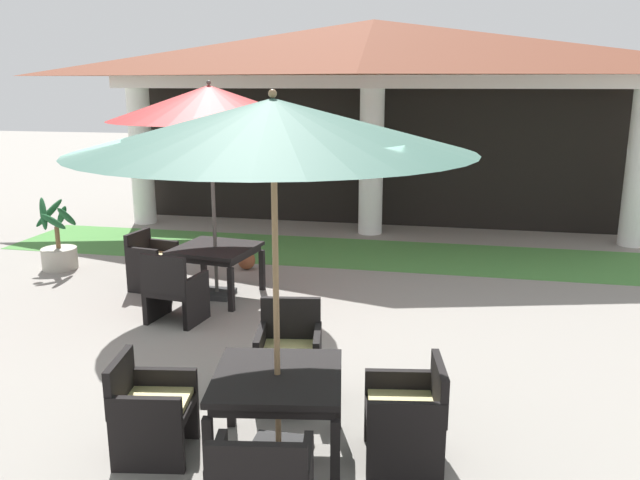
{
  "coord_description": "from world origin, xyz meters",
  "views": [
    {
      "loc": [
        1.54,
        -5.02,
        2.87
      ],
      "look_at": [
        0.19,
        1.49,
        1.24
      ],
      "focal_mm": 36.05,
      "sensor_mm": 36.0,
      "label": 1
    }
  ],
  "objects_px": {
    "patio_chair_near_foreground_west": "(151,410)",
    "patio_umbrella_mid_left": "(209,104)",
    "patio_chair_mid_left_south": "(174,291)",
    "patio_umbrella_near_foreground": "(273,128)",
    "patio_table_near_foreground": "(278,385)",
    "patio_table_mid_left": "(215,253)",
    "patio_chair_near_foreground_east": "(408,414)",
    "patio_chair_mid_left_west": "(151,261)",
    "terracotta_urn": "(246,260)",
    "patio_chair_near_foreground_north": "(289,355)",
    "potted_palm_left_edge": "(59,250)"
  },
  "relations": [
    {
      "from": "patio_table_near_foreground",
      "to": "potted_palm_left_edge",
      "type": "bearing_deg",
      "value": 137.57
    },
    {
      "from": "patio_chair_mid_left_south",
      "to": "patio_chair_mid_left_west",
      "type": "bearing_deg",
      "value": 134.71
    },
    {
      "from": "patio_table_near_foreground",
      "to": "terracotta_urn",
      "type": "height_order",
      "value": "patio_table_near_foreground"
    },
    {
      "from": "patio_chair_near_foreground_north",
      "to": "patio_chair_near_foreground_east",
      "type": "xyz_separation_m",
      "value": [
        1.16,
        -0.83,
        -0.03
      ]
    },
    {
      "from": "patio_chair_near_foreground_east",
      "to": "potted_palm_left_edge",
      "type": "distance_m",
      "value": 7.17
    },
    {
      "from": "patio_umbrella_near_foreground",
      "to": "patio_chair_near_foreground_west",
      "type": "height_order",
      "value": "patio_umbrella_near_foreground"
    },
    {
      "from": "patio_chair_mid_left_south",
      "to": "patio_chair_near_foreground_east",
      "type": "bearing_deg",
      "value": -30.38
    },
    {
      "from": "potted_palm_left_edge",
      "to": "terracotta_urn",
      "type": "bearing_deg",
      "value": 11.12
    },
    {
      "from": "patio_chair_near_foreground_north",
      "to": "patio_umbrella_mid_left",
      "type": "xyz_separation_m",
      "value": [
        -1.71,
        2.62,
        2.19
      ]
    },
    {
      "from": "patio_table_mid_left",
      "to": "patio_umbrella_mid_left",
      "type": "xyz_separation_m",
      "value": [
        0.0,
        -0.0,
        1.99
      ]
    },
    {
      "from": "patio_umbrella_near_foreground",
      "to": "terracotta_urn",
      "type": "bearing_deg",
      "value": 110.83
    },
    {
      "from": "patio_table_near_foreground",
      "to": "patio_chair_near_foreground_north",
      "type": "relative_size",
      "value": 1.24
    },
    {
      "from": "patio_chair_near_foreground_west",
      "to": "patio_chair_near_foreground_east",
      "type": "relative_size",
      "value": 1.0
    },
    {
      "from": "patio_chair_near_foreground_east",
      "to": "patio_umbrella_mid_left",
      "type": "bearing_deg",
      "value": 30.26
    },
    {
      "from": "patio_table_near_foreground",
      "to": "patio_chair_near_foreground_east",
      "type": "height_order",
      "value": "patio_chair_near_foreground_east"
    },
    {
      "from": "patio_table_near_foreground",
      "to": "patio_umbrella_near_foreground",
      "type": "xyz_separation_m",
      "value": [
        -0.0,
        0.0,
        1.96
      ]
    },
    {
      "from": "patio_table_near_foreground",
      "to": "patio_chair_near_foreground_west",
      "type": "bearing_deg",
      "value": -170.53
    },
    {
      "from": "patio_table_mid_left",
      "to": "patio_umbrella_near_foreground",
      "type": "bearing_deg",
      "value": -62.57
    },
    {
      "from": "patio_chair_near_foreground_east",
      "to": "patio_chair_near_foreground_north",
      "type": "bearing_deg",
      "value": 44.9
    },
    {
      "from": "patio_chair_near_foreground_north",
      "to": "patio_table_mid_left",
      "type": "relative_size",
      "value": 0.79
    },
    {
      "from": "patio_umbrella_near_foreground",
      "to": "patio_chair_near_foreground_east",
      "type": "xyz_separation_m",
      "value": [
        0.99,
        0.17,
        -2.18
      ]
    },
    {
      "from": "patio_chair_near_foreground_north",
      "to": "patio_chair_near_foreground_west",
      "type": "distance_m",
      "value": 1.42
    },
    {
      "from": "patio_table_near_foreground",
      "to": "patio_chair_near_foreground_west",
      "type": "distance_m",
      "value": 1.03
    },
    {
      "from": "patio_chair_near_foreground_west",
      "to": "patio_chair_mid_left_west",
      "type": "bearing_deg",
      "value": -163.43
    },
    {
      "from": "patio_umbrella_near_foreground",
      "to": "patio_chair_mid_left_west",
      "type": "bearing_deg",
      "value": 127.71
    },
    {
      "from": "patio_chair_near_foreground_west",
      "to": "patio_chair_mid_left_west",
      "type": "distance_m",
      "value": 4.37
    },
    {
      "from": "patio_chair_near_foreground_north",
      "to": "terracotta_urn",
      "type": "height_order",
      "value": "patio_chair_near_foreground_north"
    },
    {
      "from": "patio_table_near_foreground",
      "to": "terracotta_urn",
      "type": "bearing_deg",
      "value": 110.83
    },
    {
      "from": "patio_chair_mid_left_south",
      "to": "patio_chair_mid_left_west",
      "type": "relative_size",
      "value": 1.1
    },
    {
      "from": "patio_table_near_foreground",
      "to": "terracotta_urn",
      "type": "relative_size",
      "value": 2.99
    },
    {
      "from": "patio_chair_near_foreground_east",
      "to": "patio_chair_mid_left_west",
      "type": "bearing_deg",
      "value": 37.84
    },
    {
      "from": "patio_umbrella_near_foreground",
      "to": "terracotta_urn",
      "type": "xyz_separation_m",
      "value": [
        -1.89,
        4.96,
        -2.42
      ]
    },
    {
      "from": "patio_umbrella_near_foreground",
      "to": "patio_umbrella_mid_left",
      "type": "xyz_separation_m",
      "value": [
        -1.87,
        3.61,
        0.04
      ]
    },
    {
      "from": "patio_chair_mid_left_south",
      "to": "potted_palm_left_edge",
      "type": "relative_size",
      "value": 0.77
    },
    {
      "from": "patio_chair_near_foreground_west",
      "to": "patio_umbrella_mid_left",
      "type": "xyz_separation_m",
      "value": [
        -0.89,
        3.78,
        2.23
      ]
    },
    {
      "from": "patio_umbrella_mid_left",
      "to": "patio_chair_mid_left_south",
      "type": "height_order",
      "value": "patio_umbrella_mid_left"
    },
    {
      "from": "patio_table_near_foreground",
      "to": "patio_umbrella_near_foreground",
      "type": "distance_m",
      "value": 1.96
    },
    {
      "from": "patio_umbrella_near_foreground",
      "to": "patio_umbrella_mid_left",
      "type": "bearing_deg",
      "value": 117.43
    },
    {
      "from": "patio_table_near_foreground",
      "to": "patio_table_mid_left",
      "type": "bearing_deg",
      "value": 117.43
    },
    {
      "from": "terracotta_urn",
      "to": "patio_chair_near_foreground_north",
      "type": "bearing_deg",
      "value": -66.54
    },
    {
      "from": "patio_chair_near_foreground_north",
      "to": "patio_chair_mid_left_west",
      "type": "bearing_deg",
      "value": -54.73
    },
    {
      "from": "patio_chair_mid_left_south",
      "to": "potted_palm_left_edge",
      "type": "distance_m",
      "value": 3.32
    },
    {
      "from": "patio_chair_mid_left_south",
      "to": "patio_umbrella_near_foreground",
      "type": "bearing_deg",
      "value": -43.58
    },
    {
      "from": "patio_umbrella_mid_left",
      "to": "terracotta_urn",
      "type": "xyz_separation_m",
      "value": [
        -0.01,
        1.35,
        -2.46
      ]
    },
    {
      "from": "patio_chair_near_foreground_west",
      "to": "patio_umbrella_mid_left",
      "type": "distance_m",
      "value": 4.47
    },
    {
      "from": "patio_chair_mid_left_south",
      "to": "terracotta_urn",
      "type": "distance_m",
      "value": 2.41
    },
    {
      "from": "patio_table_near_foreground",
      "to": "patio_chair_near_foreground_east",
      "type": "relative_size",
      "value": 1.39
    },
    {
      "from": "patio_umbrella_near_foreground",
      "to": "patio_chair_near_foreground_north",
      "type": "xyz_separation_m",
      "value": [
        -0.17,
        0.99,
        -2.15
      ]
    },
    {
      "from": "patio_table_mid_left",
      "to": "terracotta_urn",
      "type": "height_order",
      "value": "patio_table_mid_left"
    },
    {
      "from": "patio_chair_near_foreground_north",
      "to": "potted_palm_left_edge",
      "type": "relative_size",
      "value": 0.78
    }
  ]
}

